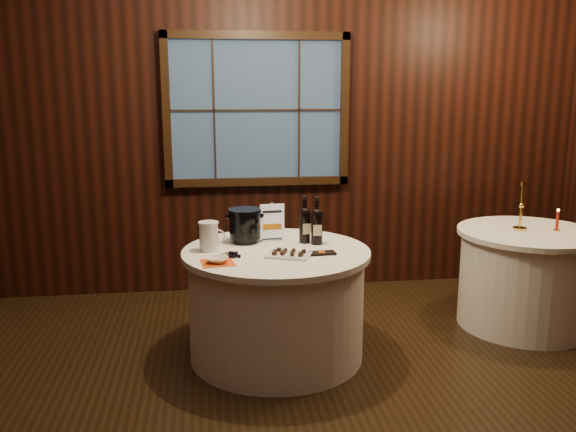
{
  "coord_description": "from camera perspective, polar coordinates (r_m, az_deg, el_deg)",
  "views": [
    {
      "loc": [
        -0.45,
        -2.97,
        1.87
      ],
      "look_at": [
        0.07,
        0.9,
        1.02
      ],
      "focal_mm": 38.0,
      "sensor_mm": 36.0,
      "label": 1
    }
  ],
  "objects": [
    {
      "name": "back_wall",
      "position": [
        5.48,
        -2.94,
        8.77
      ],
      "size": [
        6.0,
        0.1,
        3.0
      ],
      "color": "black",
      "rests_on": "ground"
    },
    {
      "name": "main_table",
      "position": [
        4.26,
        -1.1,
        -8.15
      ],
      "size": [
        1.28,
        1.28,
        0.77
      ],
      "color": "white",
      "rests_on": "ground"
    },
    {
      "name": "side_table",
      "position": [
        5.14,
        21.33,
        -5.41
      ],
      "size": [
        1.08,
        1.08,
        0.77
      ],
      "color": "white",
      "rests_on": "ground"
    },
    {
      "name": "sign_stand",
      "position": [
        4.36,
        -1.5,
        -1.12
      ],
      "size": [
        0.17,
        0.09,
        0.28
      ],
      "rotation": [
        0.0,
        0.0,
        0.08
      ],
      "color": "silver",
      "rests_on": "main_table"
    },
    {
      "name": "port_bottle_left",
      "position": [
        4.3,
        1.58,
        -0.62
      ],
      "size": [
        0.08,
        0.09,
        0.34
      ],
      "rotation": [
        0.0,
        0.0,
        0.23
      ],
      "color": "black",
      "rests_on": "main_table"
    },
    {
      "name": "port_bottle_right",
      "position": [
        4.26,
        2.72,
        -0.73
      ],
      "size": [
        0.08,
        0.08,
        0.34
      ],
      "rotation": [
        0.0,
        0.0,
        -0.06
      ],
      "color": "black",
      "rests_on": "main_table"
    },
    {
      "name": "ice_bucket",
      "position": [
        4.32,
        -4.05,
        -0.82
      ],
      "size": [
        0.24,
        0.24,
        0.24
      ],
      "color": "black",
      "rests_on": "main_table"
    },
    {
      "name": "chocolate_plate",
      "position": [
        3.98,
        0.08,
        -3.58
      ],
      "size": [
        0.33,
        0.28,
        0.04
      ],
      "rotation": [
        0.0,
        0.0,
        -0.37
      ],
      "color": "white",
      "rests_on": "main_table"
    },
    {
      "name": "chocolate_box",
      "position": [
        4.04,
        3.18,
        -3.49
      ],
      "size": [
        0.19,
        0.1,
        0.02
      ],
      "primitive_type": "cube",
      "rotation": [
        0.0,
        0.0,
        0.06
      ],
      "color": "black",
      "rests_on": "main_table"
    },
    {
      "name": "grape_bunch",
      "position": [
        3.99,
        -5.15,
        -3.56
      ],
      "size": [
        0.16,
        0.1,
        0.04
      ],
      "rotation": [
        0.0,
        0.0,
        -0.41
      ],
      "color": "black",
      "rests_on": "main_table"
    },
    {
      "name": "glass_pitcher",
      "position": [
        4.14,
        -7.4,
        -1.87
      ],
      "size": [
        0.18,
        0.14,
        0.2
      ],
      "rotation": [
        0.0,
        0.0,
        -0.28
      ],
      "color": "white",
      "rests_on": "main_table"
    },
    {
      "name": "orange_napkin",
      "position": [
        3.87,
        -6.61,
        -4.35
      ],
      "size": [
        0.22,
        0.22,
        0.0
      ],
      "primitive_type": "cube",
      "rotation": [
        0.0,
        0.0,
        0.12
      ],
      "color": "#DA4B12",
      "rests_on": "main_table"
    },
    {
      "name": "cracker_bowl",
      "position": [
        3.86,
        -6.61,
        -4.09
      ],
      "size": [
        0.17,
        0.17,
        0.03
      ],
      "primitive_type": "imported",
      "rotation": [
        0.0,
        0.0,
        -0.25
      ],
      "color": "white",
      "rests_on": "orange_napkin"
    },
    {
      "name": "brass_candlestick",
      "position": [
        5.01,
        20.96,
        0.3
      ],
      "size": [
        0.11,
        0.11,
        0.38
      ],
      "color": "gold",
      "rests_on": "side_table"
    },
    {
      "name": "red_candle",
      "position": [
        5.09,
        23.88,
        -0.53
      ],
      "size": [
        0.05,
        0.05,
        0.17
      ],
      "color": "gold",
      "rests_on": "side_table"
    }
  ]
}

